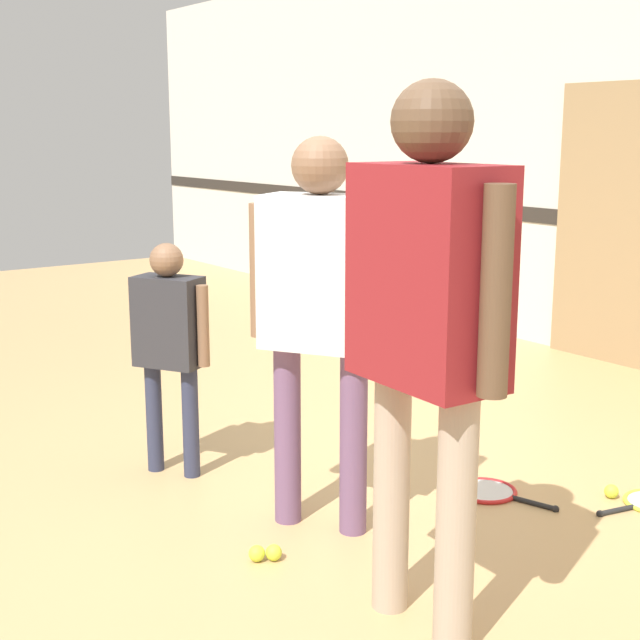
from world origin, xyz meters
TOP-DOWN VIEW (x-y plane):
  - ground_plane at (0.00, 0.00)m, footprint 16.00×16.00m
  - person_instructor at (0.08, -0.03)m, footprint 0.55×0.46m
  - person_student_left at (-0.84, -0.27)m, footprint 0.39×0.32m
  - person_student_right at (0.94, -0.23)m, footprint 0.70×0.31m
  - racket_second_spare at (0.27, 0.81)m, footprint 0.54×0.37m
  - tennis_ball_near_instructor at (0.23, -0.37)m, footprint 0.07×0.07m
  - tennis_ball_by_spare_racket at (0.64, 1.24)m, footprint 0.07×0.07m
  - tennis_ball_stray_left at (0.20, -0.43)m, footprint 0.07×0.07m

SIDE VIEW (x-z plane):
  - ground_plane at x=0.00m, z-range 0.00..0.00m
  - racket_second_spare at x=0.27m, z-range -0.01..0.03m
  - tennis_ball_near_instructor at x=0.23m, z-range 0.00..0.07m
  - tennis_ball_by_spare_racket at x=0.64m, z-range 0.00..0.07m
  - tennis_ball_stray_left at x=0.20m, z-range 0.00..0.07m
  - person_student_left at x=-0.84m, z-range 0.14..1.29m
  - person_instructor at x=0.08m, z-range 0.20..1.85m
  - person_student_right at x=0.94m, z-range 0.22..2.05m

